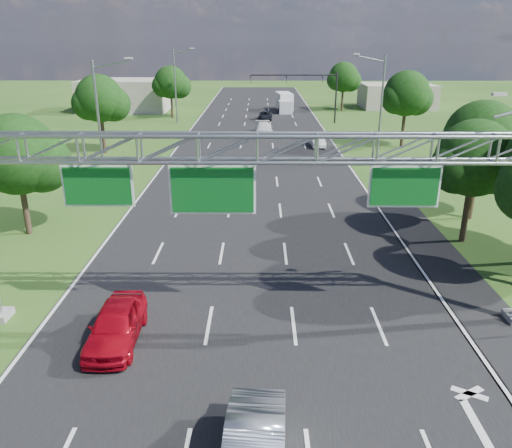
{
  "coord_description": "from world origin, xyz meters",
  "views": [
    {
      "loc": [
        0.35,
        -6.79,
        11.44
      ],
      "look_at": [
        0.18,
        15.23,
        3.2
      ],
      "focal_mm": 35.0,
      "sensor_mm": 36.0,
      "label": 1
    }
  ],
  "objects_px": {
    "sign_gantry": "(259,164)",
    "box_truck": "(284,103)",
    "red_coupe": "(116,325)",
    "traffic_signal": "(311,86)"
  },
  "relations": [
    {
      "from": "sign_gantry",
      "to": "box_truck",
      "type": "xyz_separation_m",
      "value": [
        4.05,
        65.42,
        -5.5
      ]
    },
    {
      "from": "sign_gantry",
      "to": "red_coupe",
      "type": "height_order",
      "value": "sign_gantry"
    },
    {
      "from": "sign_gantry",
      "to": "box_truck",
      "type": "distance_m",
      "value": 65.78
    },
    {
      "from": "red_coupe",
      "to": "box_truck",
      "type": "xyz_separation_m",
      "value": [
        9.72,
        67.16,
        0.61
      ]
    },
    {
      "from": "traffic_signal",
      "to": "box_truck",
      "type": "relative_size",
      "value": 1.55
    },
    {
      "from": "sign_gantry",
      "to": "box_truck",
      "type": "bearing_deg",
      "value": 86.46
    },
    {
      "from": "red_coupe",
      "to": "box_truck",
      "type": "bearing_deg",
      "value": 80.74
    },
    {
      "from": "sign_gantry",
      "to": "traffic_signal",
      "type": "height_order",
      "value": "sign_gantry"
    },
    {
      "from": "traffic_signal",
      "to": "red_coupe",
      "type": "height_order",
      "value": "traffic_signal"
    },
    {
      "from": "box_truck",
      "to": "red_coupe",
      "type": "bearing_deg",
      "value": -105.1
    }
  ]
}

